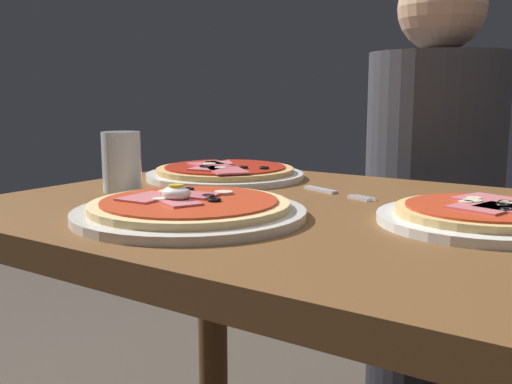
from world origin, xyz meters
name	(u,v)px	position (x,y,z in m)	size (l,w,h in m)	color
dining_table	(332,296)	(0.00, 0.00, 0.59)	(1.05, 0.71, 0.72)	brown
pizza_foreground	(189,209)	(-0.14, -0.16, 0.73)	(0.32, 0.32, 0.05)	silver
pizza_across_left	(482,216)	(0.20, 0.02, 0.73)	(0.27, 0.27, 0.03)	white
pizza_across_right	(225,173)	(-0.33, 0.16, 0.73)	(0.31, 0.31, 0.03)	white
water_glass_near	(122,166)	(-0.38, -0.06, 0.76)	(0.07, 0.07, 0.10)	silver
fork	(331,192)	(-0.07, 0.13, 0.72)	(0.15, 0.07, 0.00)	silver
diner_person	(431,230)	(-0.06, 0.64, 0.56)	(0.32, 0.32, 1.18)	black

